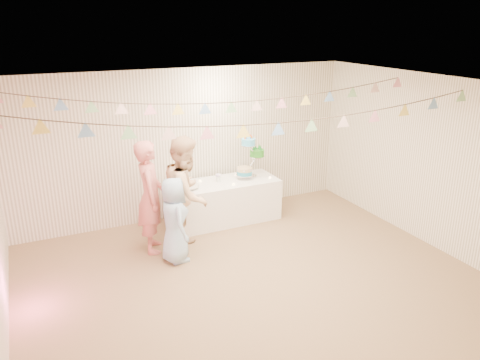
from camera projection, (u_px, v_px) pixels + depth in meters
name	position (u px, v px, depth m)	size (l,w,h in m)	color
floor	(252.00, 279.00, 6.37)	(6.00, 6.00, 0.00)	#826346
ceiling	(254.00, 86.00, 5.52)	(6.00, 6.00, 0.00)	white
back_wall	(188.00, 144.00, 8.08)	(6.00, 6.00, 0.00)	white
front_wall	(391.00, 285.00, 3.81)	(6.00, 6.00, 0.00)	white
right_wall	(427.00, 161.00, 7.15)	(5.00, 5.00, 0.00)	white
table	(223.00, 201.00, 8.12)	(1.91, 0.76, 0.72)	white
cake_stand	(251.00, 155.00, 8.14)	(0.65, 0.38, 0.72)	silver
cake_bottom	(244.00, 172.00, 8.11)	(0.31, 0.31, 0.15)	teal
cake_middle	(257.00, 153.00, 8.29)	(0.27, 0.27, 0.22)	#26851D
cake_top_tier	(248.00, 141.00, 8.00)	(0.25, 0.25, 0.19)	#4BBBED
platter	(188.00, 186.00, 7.68)	(0.37, 0.37, 0.02)	white
posy	(218.00, 176.00, 7.98)	(0.12, 0.12, 0.14)	white
person_adult_a	(150.00, 197.00, 6.93)	(0.63, 0.41, 1.72)	#D97571
person_adult_b	(187.00, 194.00, 6.94)	(0.86, 0.67, 1.78)	#DBAF86
person_child	(174.00, 220.00, 6.68)	(0.62, 0.40, 1.27)	#A2C2E5
bunting_back	(218.00, 95.00, 6.54)	(5.60, 1.10, 0.40)	pink
bunting_front	(261.00, 113.00, 5.44)	(5.60, 0.90, 0.36)	#72A5E5
tealight_0	(181.00, 191.00, 7.54)	(0.04, 0.04, 0.03)	#FFD88C
tealight_1	(200.00, 181.00, 8.01)	(0.04, 0.04, 0.03)	#FFD88C
tealight_2	(234.00, 184.00, 7.85)	(0.04, 0.04, 0.03)	#FFD88C
tealight_3	(236.00, 175.00, 8.33)	(0.04, 0.04, 0.03)	#FFD88C
tealight_4	(270.00, 177.00, 8.17)	(0.04, 0.04, 0.03)	#FFD88C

